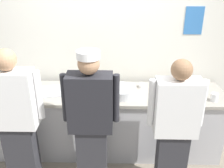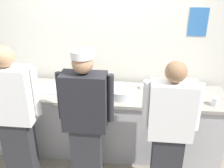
{
  "view_description": "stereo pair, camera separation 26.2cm",
  "coord_description": "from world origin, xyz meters",
  "px_view_note": "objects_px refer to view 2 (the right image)",
  "views": [
    {
      "loc": [
        0.16,
        -2.65,
        2.43
      ],
      "look_at": [
        0.09,
        0.41,
        1.0
      ],
      "focal_mm": 41.64,
      "sensor_mm": 36.0,
      "label": 1
    },
    {
      "loc": [
        0.42,
        -2.63,
        2.43
      ],
      "look_at": [
        0.09,
        0.41,
        1.0
      ],
      "focal_mm": 41.64,
      "sensor_mm": 36.0,
      "label": 2
    }
  ],
  "objects_px": {
    "squeeze_bottle_secondary": "(97,79)",
    "ramekin_yellow_sauce": "(77,94)",
    "chef_center": "(86,120)",
    "plate_stack_rear": "(184,97)",
    "plate_stack_front": "(192,91)",
    "squeeze_bottle_spare": "(82,84)",
    "chef_far_right": "(170,130)",
    "sheet_tray": "(55,89)",
    "ramekin_red_sauce": "(143,87)",
    "chef_near_left": "(14,115)",
    "mixing_bowl_steel": "(121,92)",
    "ramekin_orange_sauce": "(155,92)",
    "deli_cup": "(215,101)",
    "ramekin_green_sauce": "(12,89)",
    "squeeze_bottle_primary": "(174,84)"
  },
  "relations": [
    {
      "from": "squeeze_bottle_spare",
      "to": "deli_cup",
      "type": "relative_size",
      "value": 2.03
    },
    {
      "from": "plate_stack_front",
      "to": "deli_cup",
      "type": "bearing_deg",
      "value": -52.32
    },
    {
      "from": "chef_near_left",
      "to": "squeeze_bottle_spare",
      "type": "xyz_separation_m",
      "value": [
        0.63,
        0.68,
        0.1
      ]
    },
    {
      "from": "sheet_tray",
      "to": "ramekin_red_sauce",
      "type": "height_order",
      "value": "ramekin_red_sauce"
    },
    {
      "from": "chef_far_right",
      "to": "ramekin_yellow_sauce",
      "type": "xyz_separation_m",
      "value": [
        -1.11,
        0.57,
        0.07
      ]
    },
    {
      "from": "chef_far_right",
      "to": "plate_stack_rear",
      "type": "relative_size",
      "value": 8.18
    },
    {
      "from": "chef_near_left",
      "to": "squeeze_bottle_primary",
      "type": "height_order",
      "value": "chef_near_left"
    },
    {
      "from": "chef_far_right",
      "to": "deli_cup",
      "type": "height_order",
      "value": "chef_far_right"
    },
    {
      "from": "chef_center",
      "to": "squeeze_bottle_secondary",
      "type": "relative_size",
      "value": 8.96
    },
    {
      "from": "chef_far_right",
      "to": "plate_stack_front",
      "type": "bearing_deg",
      "value": 66.34
    },
    {
      "from": "chef_near_left",
      "to": "chef_far_right",
      "type": "bearing_deg",
      "value": -1.52
    },
    {
      "from": "plate_stack_front",
      "to": "chef_near_left",
      "type": "bearing_deg",
      "value": -160.04
    },
    {
      "from": "chef_center",
      "to": "plate_stack_front",
      "type": "height_order",
      "value": "chef_center"
    },
    {
      "from": "deli_cup",
      "to": "chef_near_left",
      "type": "bearing_deg",
      "value": -168.63
    },
    {
      "from": "mixing_bowl_steel",
      "to": "plate_stack_rear",
      "type": "bearing_deg",
      "value": -3.05
    },
    {
      "from": "squeeze_bottle_secondary",
      "to": "squeeze_bottle_spare",
      "type": "height_order",
      "value": "squeeze_bottle_spare"
    },
    {
      "from": "mixing_bowl_steel",
      "to": "ramekin_red_sauce",
      "type": "height_order",
      "value": "mixing_bowl_steel"
    },
    {
      "from": "ramekin_green_sauce",
      "to": "deli_cup",
      "type": "height_order",
      "value": "deli_cup"
    },
    {
      "from": "ramekin_yellow_sauce",
      "to": "squeeze_bottle_primary",
      "type": "bearing_deg",
      "value": 11.8
    },
    {
      "from": "ramekin_red_sauce",
      "to": "chef_near_left",
      "type": "bearing_deg",
      "value": -150.06
    },
    {
      "from": "plate_stack_rear",
      "to": "ramekin_green_sauce",
      "type": "relative_size",
      "value": 1.82
    },
    {
      "from": "chef_center",
      "to": "squeeze_bottle_secondary",
      "type": "bearing_deg",
      "value": 91.44
    },
    {
      "from": "chef_near_left",
      "to": "sheet_tray",
      "type": "xyz_separation_m",
      "value": [
        0.27,
        0.65,
        0.02
      ]
    },
    {
      "from": "ramekin_orange_sauce",
      "to": "deli_cup",
      "type": "bearing_deg",
      "value": -18.09
    },
    {
      "from": "deli_cup",
      "to": "ramekin_green_sauce",
      "type": "bearing_deg",
      "value": 177.53
    },
    {
      "from": "plate_stack_rear",
      "to": "squeeze_bottle_secondary",
      "type": "xyz_separation_m",
      "value": [
        -1.13,
        0.32,
        0.05
      ]
    },
    {
      "from": "plate_stack_front",
      "to": "squeeze_bottle_primary",
      "type": "bearing_deg",
      "value": 170.68
    },
    {
      "from": "chef_near_left",
      "to": "ramekin_yellow_sauce",
      "type": "distance_m",
      "value": 0.8
    },
    {
      "from": "chef_far_right",
      "to": "plate_stack_front",
      "type": "xyz_separation_m",
      "value": [
        0.35,
        0.79,
        0.08
      ]
    },
    {
      "from": "mixing_bowl_steel",
      "to": "ramekin_orange_sauce",
      "type": "relative_size",
      "value": 3.81
    },
    {
      "from": "chef_near_left",
      "to": "ramekin_yellow_sauce",
      "type": "height_order",
      "value": "chef_near_left"
    },
    {
      "from": "squeeze_bottle_primary",
      "to": "ramekin_orange_sauce",
      "type": "height_order",
      "value": "squeeze_bottle_primary"
    },
    {
      "from": "chef_center",
      "to": "sheet_tray",
      "type": "xyz_separation_m",
      "value": [
        -0.55,
        0.67,
        0.01
      ]
    },
    {
      "from": "sheet_tray",
      "to": "plate_stack_front",
      "type": "bearing_deg",
      "value": 2.98
    },
    {
      "from": "squeeze_bottle_secondary",
      "to": "ramekin_yellow_sauce",
      "type": "bearing_deg",
      "value": -119.98
    },
    {
      "from": "mixing_bowl_steel",
      "to": "ramekin_red_sauce",
      "type": "xyz_separation_m",
      "value": [
        0.28,
        0.23,
        -0.03
      ]
    },
    {
      "from": "chef_far_right",
      "to": "ramekin_green_sauce",
      "type": "bearing_deg",
      "value": 162.96
    },
    {
      "from": "plate_stack_front",
      "to": "squeeze_bottle_spare",
      "type": "xyz_separation_m",
      "value": [
        -1.43,
        -0.07,
        0.07
      ]
    },
    {
      "from": "chef_near_left",
      "to": "ramekin_red_sauce",
      "type": "relative_size",
      "value": 18.58
    },
    {
      "from": "chef_center",
      "to": "plate_stack_rear",
      "type": "xyz_separation_m",
      "value": [
        1.11,
        0.57,
        0.04
      ]
    },
    {
      "from": "ramekin_orange_sauce",
      "to": "chef_center",
      "type": "bearing_deg",
      "value": -137.74
    },
    {
      "from": "ramekin_yellow_sauce",
      "to": "ramekin_orange_sauce",
      "type": "height_order",
      "value": "ramekin_orange_sauce"
    },
    {
      "from": "chef_far_right",
      "to": "sheet_tray",
      "type": "distance_m",
      "value": 1.61
    },
    {
      "from": "squeeze_bottle_primary",
      "to": "squeeze_bottle_secondary",
      "type": "xyz_separation_m",
      "value": [
        -1.03,
        0.08,
        -0.01
      ]
    },
    {
      "from": "squeeze_bottle_spare",
      "to": "ramekin_red_sauce",
      "type": "relative_size",
      "value": 2.25
    },
    {
      "from": "chef_center",
      "to": "plate_stack_rear",
      "type": "distance_m",
      "value": 1.25
    },
    {
      "from": "squeeze_bottle_primary",
      "to": "chef_near_left",
      "type": "bearing_deg",
      "value": -156.75
    },
    {
      "from": "chef_center",
      "to": "ramekin_orange_sauce",
      "type": "xyz_separation_m",
      "value": [
        0.78,
        0.7,
        0.02
      ]
    },
    {
      "from": "plate_stack_rear",
      "to": "squeeze_bottle_secondary",
      "type": "relative_size",
      "value": 1.05
    },
    {
      "from": "plate_stack_front",
      "to": "mixing_bowl_steel",
      "type": "height_order",
      "value": "mixing_bowl_steel"
    }
  ]
}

